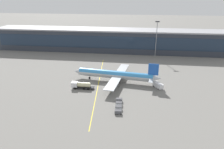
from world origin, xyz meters
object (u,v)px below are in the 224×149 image
object	(u,v)px
baggage_cart_1	(119,108)
baggage_cart_0	(118,112)
fuel_tanker	(81,85)
baggage_cart_2	(119,104)
main_airliner	(116,75)
lavatory_truck	(158,85)
baggage_cart_3	(119,100)

from	to	relation	value
baggage_cart_1	baggage_cart_0	bearing A→B (deg)	-87.14
baggage_cart_0	baggage_cart_1	world-z (taller)	same
fuel_tanker	baggage_cart_2	distance (m)	23.90
main_airliner	baggage_cart_2	world-z (taller)	main_airliner
lavatory_truck	baggage_cart_1	bearing A→B (deg)	-126.87
lavatory_truck	baggage_cart_3	world-z (taller)	lavatory_truck
lavatory_truck	baggage_cart_2	xyz separation A→B (m)	(-17.07, -19.35, -0.64)
baggage_cart_0	lavatory_truck	bearing A→B (deg)	56.94
fuel_tanker	baggage_cart_2	xyz separation A→B (m)	(19.45, -13.86, -0.96)
baggage_cart_1	baggage_cart_3	distance (m)	6.40
baggage_cart_1	baggage_cart_3	world-z (taller)	same
main_airliner	fuel_tanker	xyz separation A→B (m)	(-15.33, -10.83, -1.96)
lavatory_truck	baggage_cart_1	distance (m)	28.20
main_airliner	fuel_tanker	world-z (taller)	main_airliner
fuel_tanker	lavatory_truck	size ratio (longest dim) A/B	1.77
baggage_cart_0	baggage_cart_2	distance (m)	6.40
baggage_cart_2	baggage_cart_3	bearing A→B (deg)	92.86
fuel_tanker	baggage_cart_3	distance (m)	22.06
baggage_cart_2	baggage_cart_3	world-z (taller)	same
main_airliner	baggage_cart_0	size ratio (longest dim) A/B	16.99
baggage_cart_0	baggage_cart_2	world-z (taller)	same
lavatory_truck	baggage_cart_1	size ratio (longest dim) A/B	2.25
fuel_tanker	baggage_cart_3	size ratio (longest dim) A/B	3.98
baggage_cart_2	main_airliner	bearing A→B (deg)	99.46
fuel_tanker	baggage_cart_1	distance (m)	26.01
lavatory_truck	baggage_cart_3	distance (m)	23.63
main_airliner	fuel_tanker	bearing A→B (deg)	-144.76
fuel_tanker	baggage_cart_0	bearing A→B (deg)	-45.70
main_airliner	baggage_cart_0	distance (m)	31.53
fuel_tanker	baggage_cart_1	bearing A→B (deg)	-41.02
fuel_tanker	lavatory_truck	xyz separation A→B (m)	(36.52, 5.49, -0.32)
baggage_cart_1	baggage_cart_2	bearing A→B (deg)	92.86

